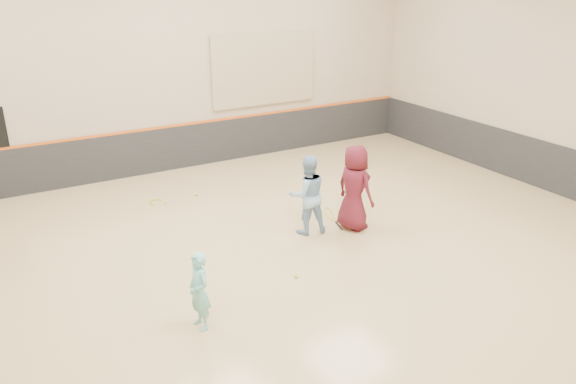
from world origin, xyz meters
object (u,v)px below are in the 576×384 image
girl (199,291)px  instructor (307,195)px  young_man (355,188)px  spare_racket (156,200)px

girl → instructor: instructor is taller
instructor → young_man: 1.01m
girl → instructor: size_ratio=0.75×
girl → spare_racket: (0.93, 5.18, -0.57)m
girl → young_man: (4.13, 1.74, 0.28)m
instructor → spare_racket: size_ratio=2.21×
girl → instructor: bearing=117.8°
young_man → spare_racket: size_ratio=2.41×
instructor → spare_racket: (-2.25, 3.12, -0.78)m
young_man → spare_racket: bearing=30.6°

